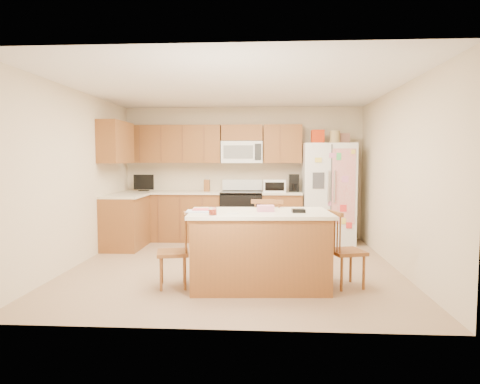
# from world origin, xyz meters

# --- Properties ---
(ground) EXTENTS (4.50, 4.50, 0.00)m
(ground) POSITION_xyz_m (0.00, 0.00, 0.00)
(ground) COLOR tan
(ground) RESTS_ON ground
(room_shell) EXTENTS (4.60, 4.60, 2.52)m
(room_shell) POSITION_xyz_m (0.00, 0.00, 1.44)
(room_shell) COLOR beige
(room_shell) RESTS_ON ground
(cabinetry) EXTENTS (3.36, 1.56, 2.15)m
(cabinetry) POSITION_xyz_m (-0.98, 1.79, 0.91)
(cabinetry) COLOR brown
(cabinetry) RESTS_ON ground
(stove) EXTENTS (0.76, 0.65, 1.13)m
(stove) POSITION_xyz_m (0.00, 1.94, 0.47)
(stove) COLOR black
(stove) RESTS_ON ground
(refrigerator) EXTENTS (0.90, 0.79, 2.04)m
(refrigerator) POSITION_xyz_m (1.57, 1.87, 0.92)
(refrigerator) COLOR white
(refrigerator) RESTS_ON ground
(island) EXTENTS (1.71, 1.06, 0.99)m
(island) POSITION_xyz_m (0.37, -0.92, 0.46)
(island) COLOR brown
(island) RESTS_ON ground
(windsor_chair_left) EXTENTS (0.44, 0.45, 0.88)m
(windsor_chair_left) POSITION_xyz_m (-0.63, -0.99, 0.42)
(windsor_chair_left) COLOR brown
(windsor_chair_left) RESTS_ON ground
(windsor_chair_back) EXTENTS (0.48, 0.46, 1.00)m
(windsor_chair_back) POSITION_xyz_m (0.48, -0.34, 0.47)
(windsor_chair_back) COLOR brown
(windsor_chair_back) RESTS_ON ground
(windsor_chair_right) EXTENTS (0.47, 0.48, 0.91)m
(windsor_chair_right) POSITION_xyz_m (1.38, -0.87, 0.43)
(windsor_chair_right) COLOR brown
(windsor_chair_right) RESTS_ON ground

